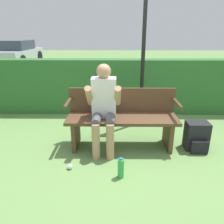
{
  "coord_description": "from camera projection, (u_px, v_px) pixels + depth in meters",
  "views": [
    {
      "loc": [
        -0.11,
        -3.04,
        1.68
      ],
      "look_at": [
        -0.15,
        -0.1,
        0.61
      ],
      "focal_mm": 35.0,
      "sensor_mm": 36.0,
      "label": 1
    }
  ],
  "objects": [
    {
      "name": "litter_crumple",
      "position": [
        70.0,
        167.0,
        2.84
      ],
      "size": [
        0.07,
        0.07,
        0.07
      ],
      "color": "silver",
      "rests_on": "ground"
    },
    {
      "name": "park_bench",
      "position": [
        122.0,
        117.0,
        3.32
      ],
      "size": [
        1.65,
        0.51,
        0.88
      ],
      "color": "#513823",
      "rests_on": "ground"
    },
    {
      "name": "person_seated",
      "position": [
        104.0,
        104.0,
        3.14
      ],
      "size": [
        0.49,
        0.57,
        1.27
      ],
      "color": "silver",
      "rests_on": "ground"
    },
    {
      "name": "parked_car",
      "position": [
        17.0,
        54.0,
        11.6
      ],
      "size": [
        1.73,
        3.94,
        1.31
      ],
      "rotation": [
        0.0,
        0.0,
        1.57
      ],
      "color": "#B7BCC6",
      "rests_on": "ground"
    },
    {
      "name": "signpost",
      "position": [
        144.0,
        48.0,
        3.83
      ],
      "size": [
        0.31,
        0.09,
        2.54
      ],
      "color": "black",
      "rests_on": "ground"
    },
    {
      "name": "water_bottle",
      "position": [
        121.0,
        168.0,
        2.65
      ],
      "size": [
        0.08,
        0.08,
        0.27
      ],
      "color": "green",
      "rests_on": "ground"
    },
    {
      "name": "backpack",
      "position": [
        197.0,
        137.0,
        3.28
      ],
      "size": [
        0.33,
        0.32,
        0.43
      ],
      "color": "black",
      "rests_on": "ground"
    },
    {
      "name": "ground_plane",
      "position": [
        122.0,
        146.0,
        3.42
      ],
      "size": [
        40.0,
        40.0,
        0.0
      ],
      "primitive_type": "plane",
      "color": "#668E4C"
    },
    {
      "name": "hedge_back",
      "position": [
        120.0,
        86.0,
        4.74
      ],
      "size": [
        12.0,
        0.38,
        1.16
      ],
      "color": "#2D662D",
      "rests_on": "ground"
    }
  ]
}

